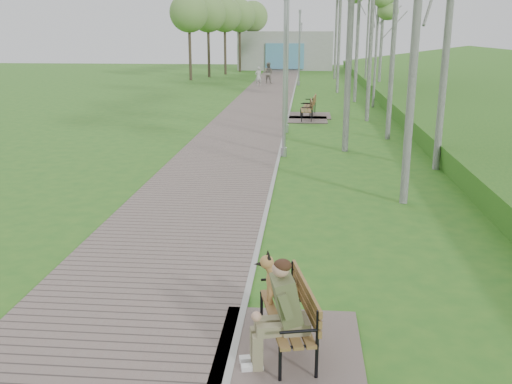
# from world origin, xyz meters

# --- Properties ---
(ground) EXTENTS (120.00, 120.00, 0.00)m
(ground) POSITION_xyz_m (0.00, 0.00, 0.00)
(ground) COLOR #2C651E
(ground) RESTS_ON ground
(walkway) EXTENTS (3.50, 67.00, 0.04)m
(walkway) POSITION_xyz_m (-1.75, 21.50, 0.02)
(walkway) COLOR #74645E
(walkway) RESTS_ON ground
(kerb) EXTENTS (0.10, 67.00, 0.05)m
(kerb) POSITION_xyz_m (0.00, 21.50, 0.03)
(kerb) COLOR #999993
(kerb) RESTS_ON ground
(embankment) EXTENTS (14.00, 70.00, 1.60)m
(embankment) POSITION_xyz_m (12.00, 20.00, 0.00)
(embankment) COLOR #487E24
(embankment) RESTS_ON ground
(building_north) EXTENTS (10.00, 5.20, 4.00)m
(building_north) POSITION_xyz_m (-1.50, 50.97, 1.99)
(building_north) COLOR #9E9E99
(building_north) RESTS_ON ground
(bench_main) EXTENTS (1.92, 2.13, 1.67)m
(bench_main) POSITION_xyz_m (0.63, -5.96, 0.47)
(bench_main) COLOR #74645E
(bench_main) RESTS_ON ground
(bench_second) EXTENTS (2.07, 2.30, 1.27)m
(bench_second) POSITION_xyz_m (1.02, 15.73, 0.24)
(bench_second) COLOR #74645E
(bench_second) RESTS_ON ground
(bench_third) EXTENTS (1.94, 2.15, 1.19)m
(bench_third) POSITION_xyz_m (0.87, 14.34, 0.22)
(bench_third) COLOR #74645E
(bench_third) RESTS_ON ground
(lamp_post_near) EXTENTS (0.20, 0.20, 5.26)m
(lamp_post_near) POSITION_xyz_m (0.16, 6.19, 2.46)
(lamp_post_near) COLOR #9FA2A7
(lamp_post_near) RESTS_ON ground
(lamp_post_second) EXTENTS (0.21, 0.21, 5.55)m
(lamp_post_second) POSITION_xyz_m (0.05, 10.91, 2.59)
(lamp_post_second) COLOR #9FA2A7
(lamp_post_second) RESTS_ON ground
(lamp_post_third) EXTENTS (0.22, 0.22, 5.59)m
(lamp_post_third) POSITION_xyz_m (0.24, 32.08, 2.61)
(lamp_post_third) COLOR #9FA2A7
(lamp_post_third) RESTS_ON ground
(lamp_post_far) EXTENTS (0.19, 0.19, 4.90)m
(lamp_post_far) POSITION_xyz_m (0.18, 51.41, 2.29)
(lamp_post_far) COLOR #9FA2A7
(lamp_post_far) RESTS_ON ground
(pedestrian_near) EXTENTS (0.62, 0.53, 1.45)m
(pedestrian_near) POSITION_xyz_m (-2.81, 31.20, 0.72)
(pedestrian_near) COLOR beige
(pedestrian_near) RESTS_ON ground
(pedestrian_far) EXTENTS (0.93, 0.80, 1.66)m
(pedestrian_far) POSITION_xyz_m (-2.22, 33.30, 0.83)
(pedestrian_far) COLOR gray
(pedestrian_far) RESTS_ON ground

